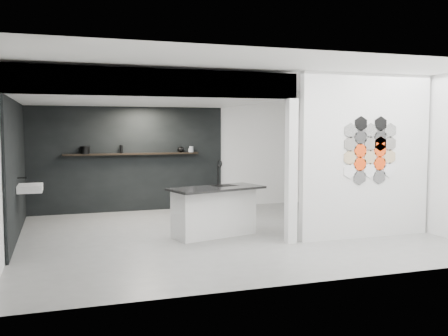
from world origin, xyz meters
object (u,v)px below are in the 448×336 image
kitchen_island (214,211)px  stockpot (85,150)px  partition_panel (366,156)px  wall_basin (30,188)px  utensil_cup (84,151)px  kettle (181,149)px  glass_bowl (191,150)px  glass_vase (191,149)px  bottle_dark (121,149)px

kitchen_island → stockpot: stockpot is taller
partition_panel → wall_basin: bearing=161.8°
utensil_cup → kitchen_island: bearing=-55.6°
kitchen_island → stockpot: bearing=108.7°
wall_basin → kettle: bearing=33.3°
partition_panel → glass_bowl: (-2.08, 3.87, -0.04)m
kitchen_island → glass_vase: (0.36, 2.97, 0.94)m
stockpot → kitchen_island: bearing=-55.9°
partition_panel → stockpot: bearing=139.0°
partition_panel → stockpot: (-4.45, 3.87, 0.00)m
wall_basin → bottle_dark: bottle_dark is taller
bottle_dark → stockpot: bearing=180.0°
wall_basin → stockpot: (1.02, 2.07, 0.55)m
kettle → wall_basin: bearing=-135.4°
bottle_dark → glass_vase: bearing=0.0°
kettle → bottle_dark: bottle_dark is taller
glass_vase → glass_bowl: bearing=180.0°
kettle → glass_bowl: bearing=11.2°
utensil_cup → kettle: bearing=0.0°
kettle → utensil_cup: 2.14m
wall_basin → stockpot: bearing=63.7°
kitchen_island → bottle_dark: bottle_dark is taller
kitchen_island → glass_vase: glass_vase is taller
partition_panel → kettle: partition_panel is taller
partition_panel → wall_basin: size_ratio=4.67×
stockpot → utensil_cup: 0.03m
kitchen_island → bottle_dark: size_ratio=9.84×
kitchen_island → glass_bowl: glass_bowl is taller
wall_basin → utensil_cup: utensil_cup is taller
glass_vase → utensil_cup: (-2.39, 0.00, -0.01)m
partition_panel → kitchen_island: size_ratio=1.59×
stockpot → glass_vase: 2.37m
stockpot → kettle: size_ratio=1.29×
wall_basin → glass_bowl: (3.38, 2.07, 0.51)m
kitchen_island → bottle_dark: (-1.24, 2.97, 0.97)m
glass_vase → wall_basin: bearing=-148.7°
wall_basin → glass_bowl: size_ratio=4.99×
stockpot → utensil_cup: (-0.02, 0.00, -0.03)m
kettle → utensil_cup: bearing=-168.8°
stockpot → glass_bowl: 2.36m
partition_panel → wall_basin: 5.78m
stockpot → glass_bowl: (2.36, 0.00, -0.04)m
stockpot → glass_vase: stockpot is taller
kitchen_island → stockpot: 3.71m
glass_bowl → bottle_dark: bearing=180.0°
wall_basin → bottle_dark: (1.79, 2.07, 0.56)m
glass_vase → partition_panel: bearing=-61.8°
partition_panel → kitchen_island: (-2.44, 0.90, -0.96)m
kitchen_island → utensil_cup: (-2.03, 2.97, 0.93)m
glass_bowl → utensil_cup: 2.39m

